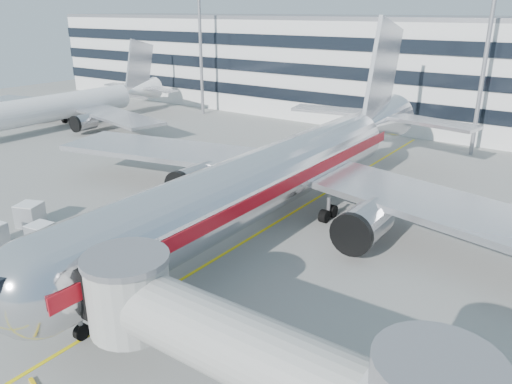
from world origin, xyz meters
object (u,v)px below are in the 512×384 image
Objects in this scene: cargo_container_right at (41,234)px; belt_loader at (128,247)px; baggage_tug at (64,248)px; main_jet at (282,172)px; cargo_container_front at (30,215)px; ramp_worker at (34,247)px.

belt_loader is at bearing 21.51° from cargo_container_right.
cargo_container_right is at bearing -158.49° from belt_loader.
baggage_tug is at bearing -7.95° from cargo_container_right.
main_jet is at bearing 60.40° from baggage_tug.
belt_loader reaches higher than cargo_container_right.
baggage_tug is 1.87× the size of cargo_container_right.
main_jet is 28.20× the size of cargo_container_right.
belt_loader is 7.11m from cargo_container_right.
main_jet is at bearing 38.56° from cargo_container_front.
cargo_container_right is 2.43m from ramp_worker.
belt_loader is 2.21× the size of cargo_container_front.
cargo_container_front is at bearing 118.77° from ramp_worker.
belt_loader reaches higher than baggage_tug.
belt_loader is at bearing 5.48° from cargo_container_front.
belt_loader reaches higher than ramp_worker.
main_jet is 20.75m from cargo_container_front.
cargo_container_front is (-10.55, -1.01, 0.27)m from belt_loader.
main_jet is 24.99× the size of ramp_worker.
cargo_container_right is 4.25m from cargo_container_front.
ramp_worker reaches higher than cargo_container_front.
belt_loader is 4.32m from baggage_tug.
main_jet is 10.01× the size of belt_loader.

